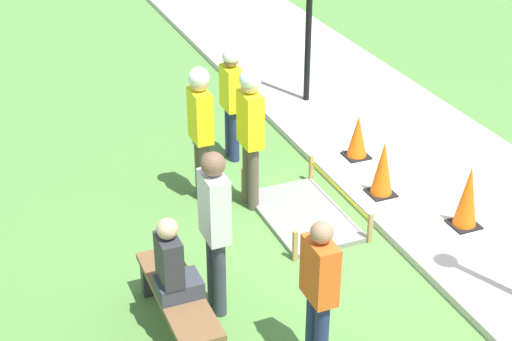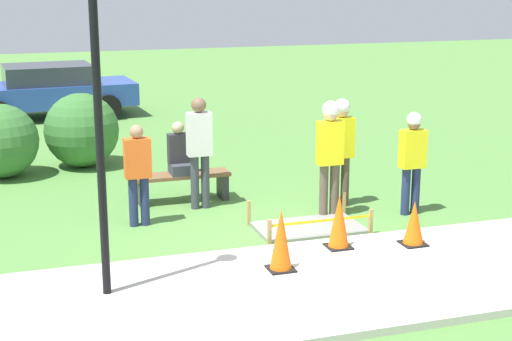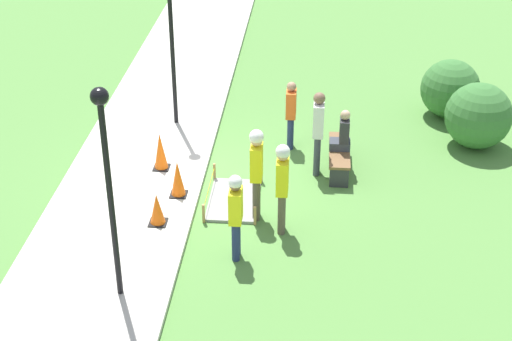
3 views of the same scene
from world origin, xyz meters
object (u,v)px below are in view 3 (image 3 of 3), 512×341
Objects in this scene: traffic_cone_near_patch at (160,151)px; traffic_cone_far_patch at (178,179)px; traffic_cone_sidewalk_edge at (157,209)px; worker_trainee at (236,210)px; lamppost_near at (107,164)px; park_bench at (339,155)px; bystander_in_gray_shirt at (318,128)px; worker_supervisor at (282,180)px; person_seated_on_bench at (343,134)px; worker_assistant at (257,166)px; lamppost_far at (170,10)px; bystander_in_orange_shirt at (291,111)px.

traffic_cone_near_patch is 1.07× the size of traffic_cone_far_patch.
traffic_cone_near_patch is 1.29× the size of traffic_cone_sidewalk_edge.
lamppost_near is (1.30, -1.81, 1.56)m from worker_trainee.
traffic_cone_near_patch is 4.70m from lamppost_near.
traffic_cone_near_patch reaches higher than park_bench.
traffic_cone_sidewalk_edge is 0.38× the size of worker_trainee.
traffic_cone_sidewalk_edge is 0.34× the size of bystander_in_gray_shirt.
park_bench is at bearing 151.12° from worker_trainee.
traffic_cone_near_patch is 0.22× the size of lamppost_near.
worker_supervisor reaches higher than traffic_cone_near_patch.
lamppost_near reaches higher than person_seated_on_bench.
lamppost_near is (4.66, -3.66, 2.20)m from park_bench.
traffic_cone_near_patch is 1.19m from traffic_cone_far_patch.
lamppost_far reaches higher than worker_assistant.
lamppost_near is at bearing -49.26° from worker_supervisor.
traffic_cone_sidewalk_edge is at bearing -117.37° from worker_trainee.
worker_trainee is 0.40× the size of lamppost_far.
bystander_in_gray_shirt reaches higher than traffic_cone_sidewalk_edge.
bystander_in_gray_shirt reaches higher than person_seated_on_bench.
lamppost_far is (-4.35, -0.40, 2.43)m from traffic_cone_sidewalk_edge.
worker_trainee is (1.33, -0.25, -0.16)m from worker_assistant.
traffic_cone_far_patch is 0.18× the size of lamppost_far.
bystander_in_orange_shirt is at bearing 138.58° from traffic_cone_far_patch.
park_bench is 1.01× the size of bystander_in_orange_shirt.
worker_trainee is at bearing -29.23° from person_seated_on_bench.
worker_assistant reaches higher than park_bench.
bystander_in_gray_shirt is (-1.30, 2.75, 0.59)m from traffic_cone_far_patch.
traffic_cone_near_patch is 0.92× the size of person_seated_on_bench.
bystander_in_gray_shirt reaches higher than park_bench.
worker_supervisor is at bearing -24.65° from person_seated_on_bench.
traffic_cone_sidewalk_edge is 0.34× the size of worker_assistant.
worker_supervisor is at bearing -24.05° from park_bench.
worker_assistant reaches higher than bystander_in_orange_shirt.
lamppost_near is at bearing -38.02° from worker_assistant.
worker_supervisor is 2.35m from bystander_in_gray_shirt.
worker_supervisor is 0.66m from worker_assistant.
worker_trainee is at bearing -28.88° from park_bench.
traffic_cone_far_patch is at bearing -64.96° from person_seated_on_bench.
traffic_cone_near_patch is at bearing -152.40° from traffic_cone_far_patch.
bystander_in_orange_shirt is (-3.48, 2.35, 0.48)m from traffic_cone_sidewalk_edge.
worker_supervisor is at bearing 50.37° from worker_assistant.
traffic_cone_far_patch is at bearing -114.35° from worker_supervisor.
worker_trainee reaches higher than traffic_cone_sidewalk_edge.
lamppost_near reaches higher than bystander_in_orange_shirt.
worker_trainee is 5.84m from lamppost_far.
person_seated_on_bench is at bearing 97.09° from traffic_cone_near_patch.
worker_supervisor reaches higher than traffic_cone_sidewalk_edge.
bystander_in_orange_shirt is 0.43× the size of lamppost_near.
lamppost_far is at bearing -174.68° from traffic_cone_sidewalk_edge.
traffic_cone_far_patch is at bearing -65.23° from park_bench.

